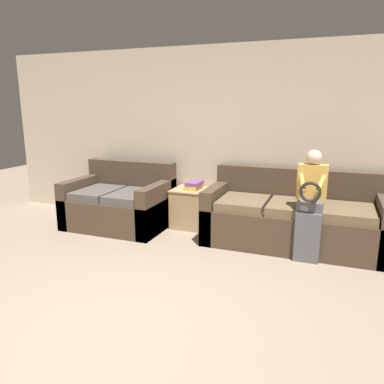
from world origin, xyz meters
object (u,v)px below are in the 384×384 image
at_px(couch_side, 120,204).
at_px(child_left_seated, 310,201).
at_px(couch_main, 294,219).
at_px(side_shelf, 194,207).
at_px(book_stack, 194,185).

distance_m(couch_side, child_left_seated, 2.70).
relative_size(couch_main, child_left_seated, 1.75).
bearing_deg(couch_side, child_left_seated, -5.74).
xyz_separation_m(child_left_seated, side_shelf, (-1.63, 0.60, -0.40)).
bearing_deg(child_left_seated, book_stack, 159.75).
distance_m(child_left_seated, book_stack, 1.75).
relative_size(couch_side, child_left_seated, 1.13).
xyz_separation_m(couch_side, side_shelf, (1.03, 0.33, -0.04)).
relative_size(couch_main, side_shelf, 3.65).
bearing_deg(couch_main, couch_side, -177.02).
bearing_deg(couch_side, side_shelf, 17.80).
relative_size(couch_side, side_shelf, 2.35).
bearing_deg(book_stack, side_shelf, -45.06).
bearing_deg(side_shelf, couch_side, -162.20).
relative_size(couch_main, couch_side, 1.55).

